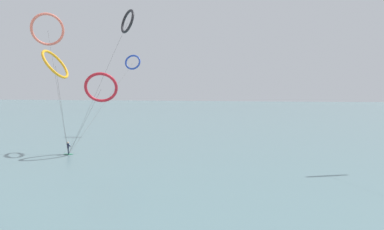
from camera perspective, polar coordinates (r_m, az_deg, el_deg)
sea_water at (r=108.77m, az=6.75°, el=0.36°), size 400.00×200.00×0.08m
surfer_emerald at (r=44.16m, az=-22.35°, el=-5.94°), size 1.40×0.72×1.70m
kite_cobalt at (r=61.50m, az=-11.16°, el=9.75°), size 3.51×21.41×15.66m
kite_coral at (r=53.07m, az=-25.61°, el=14.38°), size 8.81×8.70×20.45m
kite_crimson at (r=43.81m, az=-16.80°, el=4.98°), size 6.28×4.36×11.20m
kite_amber at (r=40.64m, az=-24.42°, el=8.71°), size 2.81×5.18×13.68m
kite_charcoal at (r=49.76m, az=-12.11°, el=16.90°), size 7.39×10.42×21.19m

